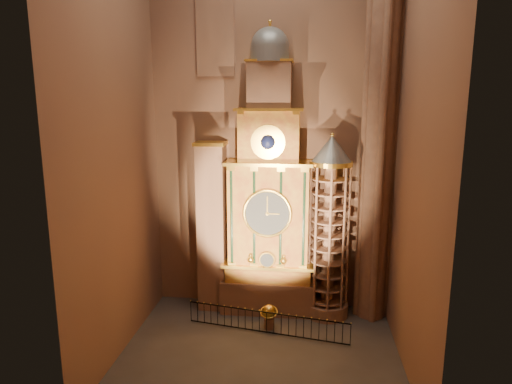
# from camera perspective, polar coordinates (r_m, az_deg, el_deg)

# --- Properties ---
(floor) EXTENTS (14.00, 14.00, 0.00)m
(floor) POSITION_cam_1_polar(r_m,az_deg,el_deg) (24.45, 0.47, -19.55)
(floor) COLOR #383330
(floor) RESTS_ON ground
(wall_back) EXTENTS (22.00, 0.00, 22.00)m
(wall_back) POSITION_cam_1_polar(r_m,az_deg,el_deg) (26.93, 1.86, 8.11)
(wall_back) COLOR #8C674B
(wall_back) RESTS_ON floor
(wall_left) EXTENTS (0.00, 22.00, 22.00)m
(wall_left) POSITION_cam_1_polar(r_m,az_deg,el_deg) (22.79, -17.41, 6.93)
(wall_left) COLOR #8C674B
(wall_left) RESTS_ON floor
(wall_right) EXTENTS (0.00, 22.00, 22.00)m
(wall_right) POSITION_cam_1_polar(r_m,az_deg,el_deg) (21.41, 19.63, 6.51)
(wall_right) COLOR #8C674B
(wall_right) RESTS_ON floor
(astronomical_clock) EXTENTS (5.60, 2.41, 16.70)m
(astronomical_clock) POSITION_cam_1_polar(r_m,az_deg,el_deg) (26.53, 1.62, -1.39)
(astronomical_clock) COLOR #8C634C
(astronomical_clock) RESTS_ON floor
(portrait_tower) EXTENTS (1.80, 1.60, 10.20)m
(portrait_tower) POSITION_cam_1_polar(r_m,az_deg,el_deg) (27.42, -5.51, -4.30)
(portrait_tower) COLOR #8C634C
(portrait_tower) RESTS_ON floor
(stair_turret) EXTENTS (2.50, 2.50, 10.80)m
(stair_turret) POSITION_cam_1_polar(r_m,az_deg,el_deg) (26.58, 9.12, -4.65)
(stair_turret) COLOR #8C634C
(stair_turret) RESTS_ON floor
(gothic_pier) EXTENTS (2.04, 2.04, 22.00)m
(gothic_pier) POSITION_cam_1_polar(r_m,az_deg,el_deg) (26.14, 15.25, 7.60)
(gothic_pier) COLOR #8C634C
(gothic_pier) RESTS_ON floor
(stained_glass_window) EXTENTS (2.20, 0.14, 5.20)m
(stained_glass_window) POSITION_cam_1_polar(r_m,az_deg,el_deg) (27.50, -5.14, 19.63)
(stained_glass_window) COLOR navy
(stained_glass_window) RESTS_ON wall_back
(celestial_globe) EXTENTS (1.03, 0.97, 1.41)m
(celestial_globe) POSITION_cam_1_polar(r_m,az_deg,el_deg) (26.30, 1.62, -15.06)
(celestial_globe) COLOR #8C634C
(celestial_globe) RESTS_ON floor
(iron_railing) EXTENTS (8.88, 1.71, 1.23)m
(iron_railing) POSITION_cam_1_polar(r_m,az_deg,el_deg) (25.84, 1.33, -16.01)
(iron_railing) COLOR black
(iron_railing) RESTS_ON floor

